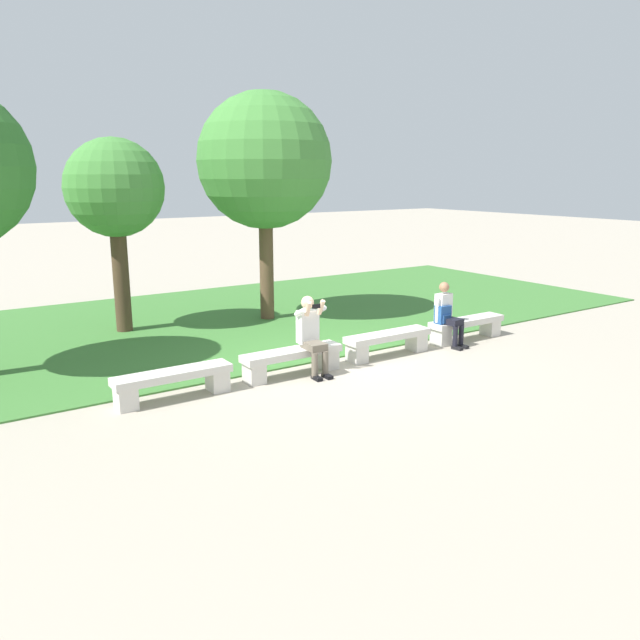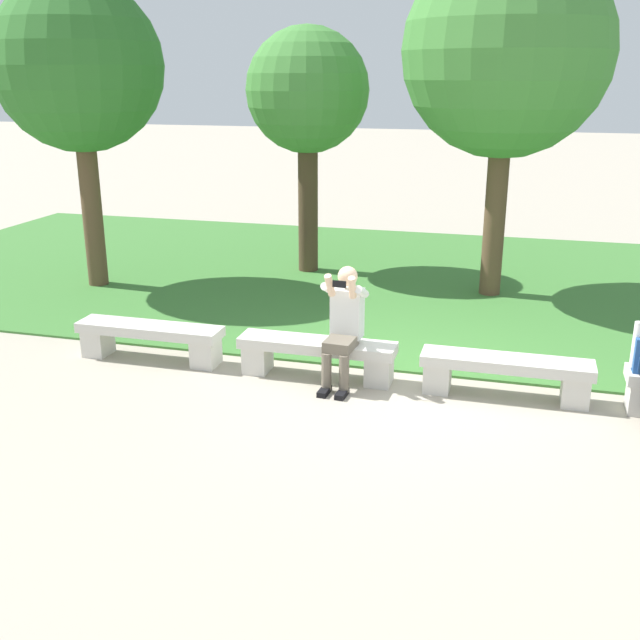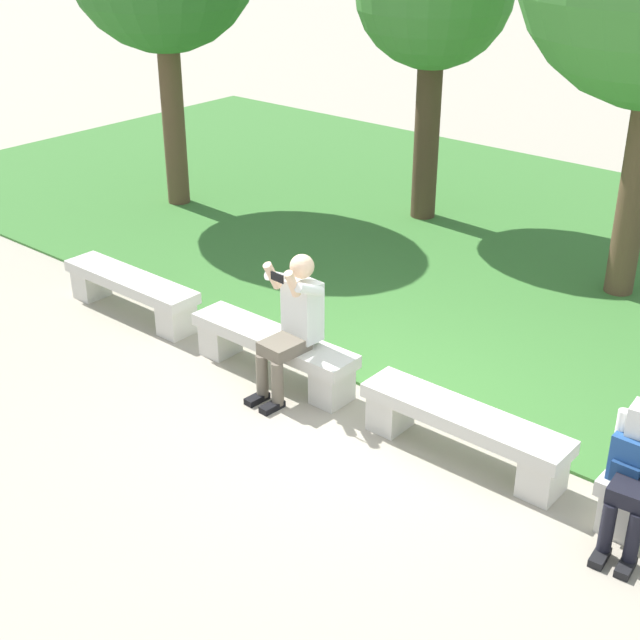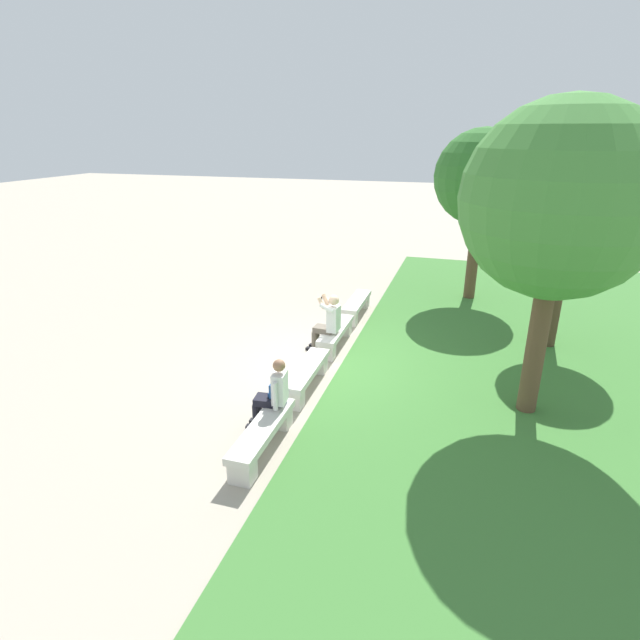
# 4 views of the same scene
# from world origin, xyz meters

# --- Properties ---
(ground_plane) EXTENTS (80.00, 80.00, 0.00)m
(ground_plane) POSITION_xyz_m (0.00, 0.00, 0.00)
(ground_plane) COLOR #A89E8C
(grass_strip) EXTENTS (20.07, 8.00, 0.03)m
(grass_strip) POSITION_xyz_m (0.00, 4.38, 0.01)
(grass_strip) COLOR #3D7533
(grass_strip) RESTS_ON ground
(bench_main) EXTENTS (1.80, 0.40, 0.45)m
(bench_main) POSITION_xyz_m (-3.14, 0.00, 0.30)
(bench_main) COLOR beige
(bench_main) RESTS_ON ground
(bench_near) EXTENTS (1.80, 0.40, 0.45)m
(bench_near) POSITION_xyz_m (-1.05, 0.00, 0.30)
(bench_near) COLOR beige
(bench_near) RESTS_ON ground
(bench_mid) EXTENTS (1.80, 0.40, 0.45)m
(bench_mid) POSITION_xyz_m (1.05, 0.00, 0.30)
(bench_mid) COLOR beige
(bench_mid) RESTS_ON ground
(bench_far) EXTENTS (1.80, 0.40, 0.45)m
(bench_far) POSITION_xyz_m (3.14, 0.00, 0.30)
(bench_far) COLOR beige
(bench_far) RESTS_ON ground
(person_photographer) EXTENTS (0.49, 0.74, 1.32)m
(person_photographer) POSITION_xyz_m (-0.71, -0.08, 0.74)
(person_photographer) COLOR black
(person_photographer) RESTS_ON ground
(person_distant) EXTENTS (0.48, 0.70, 1.26)m
(person_distant) POSITION_xyz_m (2.50, -0.07, 0.67)
(person_distant) COLOR black
(person_distant) RESTS_ON ground
(backpack) EXTENTS (0.28, 0.24, 0.43)m
(backpack) POSITION_xyz_m (2.42, -0.03, 0.63)
(backpack) COLOR #234C8C
(backpack) RESTS_ON bench_far
(tree_left_background) EXTENTS (3.01, 3.01, 5.12)m
(tree_left_background) POSITION_xyz_m (0.67, 3.93, 3.59)
(tree_left_background) COLOR brown
(tree_left_background) RESTS_ON ground
(tree_right_background) EXTENTS (2.03, 2.03, 4.07)m
(tree_right_background) POSITION_xyz_m (-2.48, 4.60, 3.00)
(tree_right_background) COLOR #4C3826
(tree_right_background) RESTS_ON ground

